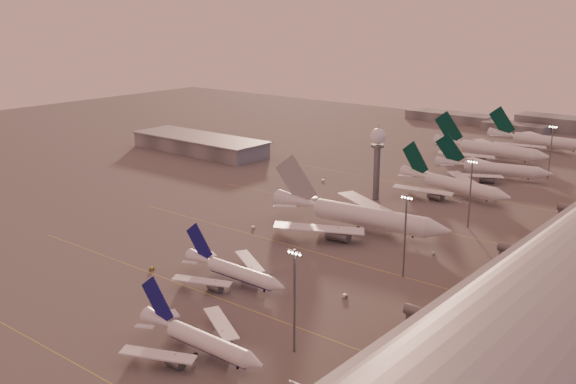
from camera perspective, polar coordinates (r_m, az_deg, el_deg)
The scene contains 24 objects.
ground at distance 196.83m, azimuth -12.91°, elevation -7.89°, with size 700.00×700.00×0.00m, color #565354.
taxiway_markings at distance 215.15m, azimuth 4.03°, elevation -5.46°, with size 180.00×185.25×0.02m.
hangar at distance 370.66m, azimuth -7.50°, elevation 4.06°, with size 82.00×27.00×8.50m.
radar_tower at distance 274.05m, azimuth 7.58°, elevation 3.58°, with size 6.40×6.40×31.10m.
mast_a at distance 152.91m, azimuth 0.54°, elevation -8.85°, with size 3.60×0.56×25.00m.
mast_b at distance 197.30m, azimuth 9.89°, elevation -3.39°, with size 3.60×0.56×25.00m.
mast_c at distance 246.81m, azimuth 15.19°, elevation 0.12°, with size 3.60×0.56×25.00m.
mast_d at distance 329.88m, azimuth 21.36°, elevation 3.38°, with size 3.60×0.56×25.00m.
distant_horizon at distance 462.61m, azimuth 20.82°, elevation 5.38°, with size 165.00×37.50×9.00m.
narrowbody_near at distance 157.67m, azimuth -7.43°, elevation -12.52°, with size 38.59×30.85×15.09m.
narrowbody_mid at distance 194.15m, azimuth -4.57°, elevation -6.89°, with size 38.33×30.63×14.98m.
widebody_white at distance 238.44m, azimuth 6.02°, elevation -2.33°, with size 69.24×55.24×24.37m.
greentail_a at distance 289.59m, azimuth 13.83°, elevation 0.36°, with size 54.77×43.83×20.08m.
greentail_b at distance 324.23m, azimuth 16.94°, elevation 1.71°, with size 52.54×41.96×19.38m.
greentail_c at distance 363.41m, azimuth 16.72°, elevation 3.26°, with size 63.25×51.08×22.97m.
greentail_d at distance 397.51m, azimuth 20.59°, elevation 3.90°, with size 60.80×49.07×22.08m.
gsv_catering_a at distance 142.85m, azimuth 2.16°, elevation -15.94°, with size 5.99×3.80×4.54m.
gsv_tug_mid at distance 207.80m, azimuth -11.44°, elevation -6.39°, with size 3.55×3.33×0.88m.
gsv_truck_b at distance 185.35m, azimuth 4.93°, elevation -8.65°, with size 5.76×2.55×2.25m.
gsv_truck_c at distance 240.53m, azimuth -2.88°, elevation -2.91°, with size 4.97×4.25×1.96m.
gsv_catering_b at distance 220.26m, azimuth 12.23°, elevation -4.79°, with size 4.79×3.56×3.59m.
gsv_tug_far at distance 262.81m, azimuth 6.52°, elevation -1.48°, with size 4.60×4.35×1.14m.
gsv_truck_d at distance 305.63m, azimuth 3.01°, elevation 1.08°, with size 2.19×4.81×1.88m.
gsv_tug_hangar at distance 297.83m, azimuth 16.87°, elevation -0.06°, with size 3.29×2.26×0.88m.
Camera 1 is at (144.89, -108.99, 76.61)m, focal length 42.00 mm.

